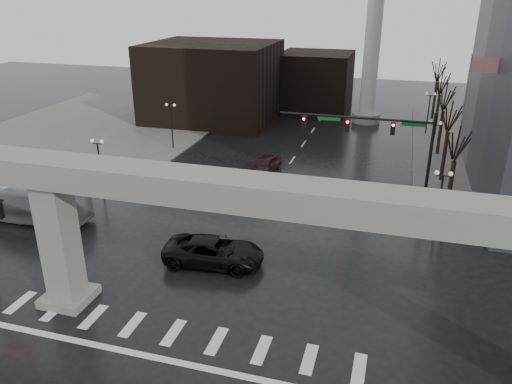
{
  "coord_description": "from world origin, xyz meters",
  "views": [
    {
      "loc": [
        10.1,
        -20.21,
        16.82
      ],
      "look_at": [
        1.81,
        8.24,
        4.5
      ],
      "focal_mm": 35.0,
      "sensor_mm": 36.0,
      "label": 1
    }
  ],
  "objects_px": {
    "pickup_truck": "(214,252)",
    "far_car": "(265,165)",
    "signal_mast_arm": "(381,137)",
    "city_bus": "(22,201)"
  },
  "relations": [
    {
      "from": "signal_mast_arm",
      "to": "far_car",
      "type": "height_order",
      "value": "signal_mast_arm"
    },
    {
      "from": "pickup_truck",
      "to": "far_car",
      "type": "xyz_separation_m",
      "value": [
        -1.33,
        17.57,
        -0.13
      ]
    },
    {
      "from": "pickup_truck",
      "to": "far_car",
      "type": "bearing_deg",
      "value": -1.18
    },
    {
      "from": "city_bus",
      "to": "far_car",
      "type": "distance_m",
      "value": 21.58
    },
    {
      "from": "city_bus",
      "to": "far_car",
      "type": "xyz_separation_m",
      "value": [
        15.17,
        15.33,
        -0.72
      ]
    },
    {
      "from": "pickup_truck",
      "to": "far_car",
      "type": "relative_size",
      "value": 1.43
    },
    {
      "from": "signal_mast_arm",
      "to": "city_bus",
      "type": "height_order",
      "value": "signal_mast_arm"
    },
    {
      "from": "city_bus",
      "to": "pickup_truck",
      "type": "bearing_deg",
      "value": -99.2
    },
    {
      "from": "pickup_truck",
      "to": "city_bus",
      "type": "height_order",
      "value": "city_bus"
    },
    {
      "from": "pickup_truck",
      "to": "city_bus",
      "type": "distance_m",
      "value": 16.66
    }
  ]
}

